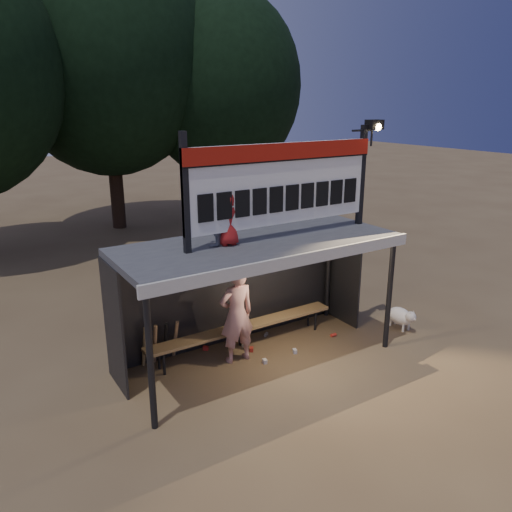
% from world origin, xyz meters
% --- Properties ---
extents(ground, '(80.00, 80.00, 0.00)m').
position_xyz_m(ground, '(0.00, 0.00, 0.00)').
color(ground, brown).
rests_on(ground, ground).
extents(player, '(0.69, 0.47, 1.85)m').
position_xyz_m(player, '(-0.34, 0.20, 0.92)').
color(player, silver).
rests_on(player, ground).
extents(child_a, '(0.60, 0.59, 0.97)m').
position_xyz_m(child_a, '(-0.80, 0.15, 2.81)').
color(child_a, gray).
rests_on(child_a, dugout_shelter).
extents(child_b, '(0.47, 0.33, 0.90)m').
position_xyz_m(child_b, '(-0.57, 0.04, 2.77)').
color(child_b, '#AE1B1A').
rests_on(child_b, dugout_shelter).
extents(dugout_shelter, '(5.10, 2.08, 2.32)m').
position_xyz_m(dugout_shelter, '(0.00, 0.24, 1.85)').
color(dugout_shelter, '#3F3F42').
rests_on(dugout_shelter, ground).
extents(scoreboard_assembly, '(4.10, 0.27, 1.99)m').
position_xyz_m(scoreboard_assembly, '(0.56, -0.01, 3.32)').
color(scoreboard_assembly, black).
rests_on(scoreboard_assembly, dugout_shelter).
extents(bench, '(4.00, 0.35, 0.48)m').
position_xyz_m(bench, '(0.00, 0.55, 0.43)').
color(bench, olive).
rests_on(bench, ground).
extents(tree_mid, '(7.22, 7.22, 10.36)m').
position_xyz_m(tree_mid, '(1.00, 11.50, 6.17)').
color(tree_mid, black).
rests_on(tree_mid, ground).
extents(tree_right, '(6.08, 6.08, 8.72)m').
position_xyz_m(tree_right, '(5.00, 10.50, 5.19)').
color(tree_right, black).
rests_on(tree_right, ground).
extents(dog, '(0.36, 0.81, 0.49)m').
position_xyz_m(dog, '(3.29, -0.49, 0.28)').
color(dog, white).
rests_on(dog, ground).
extents(bats, '(0.68, 0.35, 0.84)m').
position_xyz_m(bats, '(-1.60, 0.82, 0.43)').
color(bats, olive).
rests_on(bats, ground).
extents(litter, '(2.62, 1.16, 0.08)m').
position_xyz_m(litter, '(0.37, 0.30, 0.04)').
color(litter, '#A8281C').
rests_on(litter, ground).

